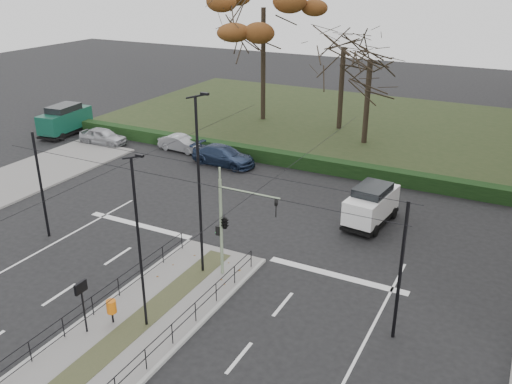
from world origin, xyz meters
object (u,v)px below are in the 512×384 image
Objects in this scene: green_van at (65,119)px; bare_tree_near at (370,66)px; parked_car_second at (181,143)px; streetlamp_median_near at (139,243)px; rust_tree at (263,8)px; bare_tree_center at (343,53)px; white_van at (371,204)px; parked_car_first at (103,136)px; info_panel at (81,293)px; parked_car_third at (223,156)px; litter_bin at (111,307)px; traffic_light at (226,221)px; streetlamp_median_far at (199,186)px.

green_van is 26.61m from bare_tree_near.
streetlamp_median_near is at bearing -145.97° from parked_car_second.
rust_tree is (13.33, 12.40, 9.02)m from green_van.
green_van is 25.12m from bare_tree_center.
bare_tree_center is (-8.18, 17.87, 5.59)m from white_van.
parked_car_second is (6.80, 1.56, -0.07)m from parked_car_first.
streetlamp_median_near is 23.50m from parked_car_second.
info_panel is 30.07m from green_van.
info_panel is 0.46× the size of parked_car_third.
white_van is 0.49× the size of bare_tree_near.
info_panel is (-0.53, -0.97, 1.08)m from litter_bin.
info_panel is 3.12m from streetlamp_median_near.
streetlamp_median_near is 1.37× the size of green_van.
bare_tree_center is (-1.44, 32.29, 5.92)m from litter_bin.
streetlamp_median_far reaches higher than traffic_light.
streetlamp_median_near is at bearing -111.15° from white_van.
traffic_light is 4.66× the size of litter_bin.
white_van is 20.44m from bare_tree_center.
streetlamp_median_near is at bearing -101.11° from traffic_light.
bare_tree_near reaches higher than parked_car_first.
info_panel is 33.62m from bare_tree_center.
litter_bin is 34.62m from rust_tree.
bare_tree_near is at bearing -66.74° from parked_car_first.
traffic_light is 0.65× the size of streetlamp_median_near.
streetlamp_median_near is at bearing -91.07° from bare_tree_near.
info_panel reaches higher than white_van.
rust_tree is 12.04m from bare_tree_near.
green_van is 0.57× the size of bare_tree_center.
streetlamp_median_near reaches higher than info_panel.
traffic_light is at bearing -66.68° from rust_tree.
green_van is (-29.17, 5.21, 0.14)m from white_van.
parked_car_second is at bearing 117.59° from litter_bin.
streetlamp_median_near is 0.78× the size of bare_tree_center.
white_van is at bearing -71.75° from bare_tree_near.
info_panel is 0.61× the size of parked_car_second.
white_van is at bearing -48.01° from rust_tree.
parked_car_second is at bearing 121.15° from streetlamp_median_near.
bare_tree_center is at bearing 98.01° from traffic_light.
rust_tree reaches higher than white_van.
parked_car_second is 0.85× the size of white_van.
streetlamp_median_far is 1.95× the size of white_van.
streetlamp_median_near reaches higher than parked_car_second.
bare_tree_center is at bearing 92.55° from litter_bin.
streetlamp_median_far reaches higher than green_van.
litter_bin is 0.11× the size of bare_tree_near.
bare_tree_center reaches higher than green_van.
info_panel reaches higher than parked_car_third.
bare_tree_center is (-2.55, 27.06, 2.20)m from streetlamp_median_far.
white_van reaches higher than parked_car_second.
green_van is (-24.77, 14.15, -1.62)m from traffic_light.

